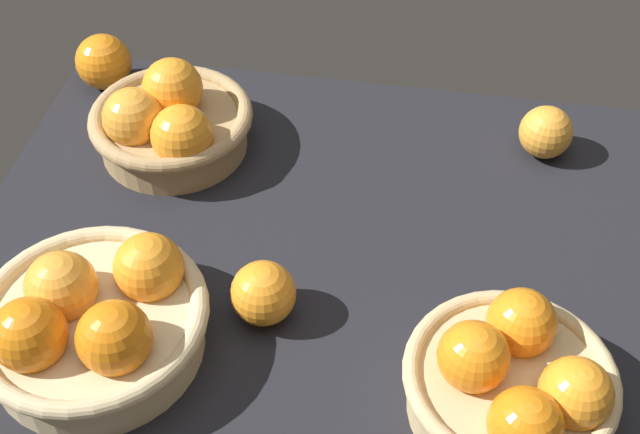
{
  "coord_description": "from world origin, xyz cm",
  "views": [
    {
      "loc": [
        11.94,
        -64.34,
        77.4
      ],
      "look_at": [
        0.37,
        3.58,
        7.0
      ],
      "focal_mm": 46.99,
      "sensor_mm": 36.0,
      "label": 1
    }
  ],
  "objects_px": {
    "loose_orange_back_gap": "(263,293)",
    "loose_orange_side_gap": "(546,132)",
    "loose_orange_front_gap": "(104,62)",
    "basket_near_right": "(513,384)",
    "basket_far_left": "(169,122)",
    "basket_near_left": "(92,320)"
  },
  "relations": [
    {
      "from": "loose_orange_back_gap",
      "to": "loose_orange_side_gap",
      "type": "xyz_separation_m",
      "value": [
        0.31,
        0.33,
        -0.0
      ]
    },
    {
      "from": "basket_near_right",
      "to": "loose_orange_side_gap",
      "type": "distance_m",
      "value": 0.41
    },
    {
      "from": "basket_near_right",
      "to": "loose_orange_front_gap",
      "type": "distance_m",
      "value": 0.74
    },
    {
      "from": "basket_near_left",
      "to": "loose_orange_back_gap",
      "type": "distance_m",
      "value": 0.18
    },
    {
      "from": "loose_orange_side_gap",
      "to": "basket_near_left",
      "type": "bearing_deg",
      "value": -139.45
    },
    {
      "from": "basket_far_left",
      "to": "loose_orange_back_gap",
      "type": "distance_m",
      "value": 0.31
    },
    {
      "from": "loose_orange_side_gap",
      "to": "loose_orange_back_gap",
      "type": "bearing_deg",
      "value": -133.05
    },
    {
      "from": "basket_far_left",
      "to": "loose_orange_side_gap",
      "type": "xyz_separation_m",
      "value": [
        0.49,
        0.08,
        -0.01
      ]
    },
    {
      "from": "loose_orange_back_gap",
      "to": "loose_orange_side_gap",
      "type": "distance_m",
      "value": 0.45
    },
    {
      "from": "basket_near_left",
      "to": "loose_orange_front_gap",
      "type": "height_order",
      "value": "basket_near_left"
    },
    {
      "from": "basket_near_right",
      "to": "basket_far_left",
      "type": "bearing_deg",
      "value": 143.45
    },
    {
      "from": "loose_orange_front_gap",
      "to": "loose_orange_back_gap",
      "type": "height_order",
      "value": "loose_orange_front_gap"
    },
    {
      "from": "basket_near_left",
      "to": "basket_far_left",
      "type": "relative_size",
      "value": 1.14
    },
    {
      "from": "loose_orange_front_gap",
      "to": "basket_near_right",
      "type": "bearing_deg",
      "value": -37.98
    },
    {
      "from": "loose_orange_front_gap",
      "to": "loose_orange_back_gap",
      "type": "relative_size",
      "value": 1.11
    },
    {
      "from": "loose_orange_front_gap",
      "to": "loose_orange_side_gap",
      "type": "relative_size",
      "value": 1.14
    },
    {
      "from": "basket_near_right",
      "to": "loose_orange_side_gap",
      "type": "height_order",
      "value": "basket_near_right"
    },
    {
      "from": "basket_near_left",
      "to": "loose_orange_side_gap",
      "type": "distance_m",
      "value": 0.62
    },
    {
      "from": "basket_near_left",
      "to": "loose_orange_front_gap",
      "type": "relative_size",
      "value": 3.08
    },
    {
      "from": "basket_near_left",
      "to": "basket_far_left",
      "type": "height_order",
      "value": "basket_far_left"
    },
    {
      "from": "loose_orange_front_gap",
      "to": "loose_orange_back_gap",
      "type": "bearing_deg",
      "value": -49.85
    },
    {
      "from": "basket_near_left",
      "to": "basket_far_left",
      "type": "xyz_separation_m",
      "value": [
        -0.02,
        0.33,
        -0.0
      ]
    }
  ]
}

